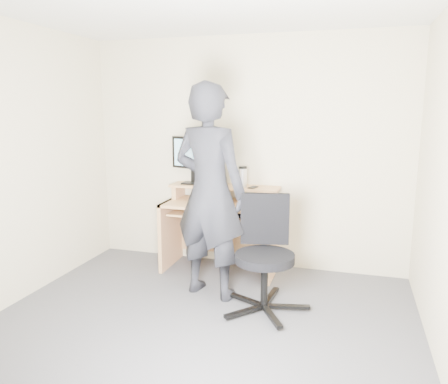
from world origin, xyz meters
The scene contains 13 objects.
ground centered at (0.00, 0.00, 0.00)m, with size 3.50×3.50×0.00m, color #57575C.
back_wall centered at (0.00, 1.75, 1.25)m, with size 3.50×0.02×2.50m, color beige.
desk centered at (-0.20, 1.53, 0.55)m, with size 1.20×0.60×0.91m.
monitor centered at (-0.56, 1.60, 1.22)m, with size 0.54×0.20×0.52m.
external_drive centered at (-0.26, 1.60, 1.01)m, with size 0.07×0.13×0.20m, color black.
travel_mug centered at (0.01, 1.58, 1.01)m, with size 0.09×0.09×0.20m, color silver.
smartphone centered at (0.13, 1.56, 0.92)m, with size 0.07×0.13×0.01m, color black.
charger centered at (-0.32, 1.54, 0.93)m, with size 0.04×0.04×0.04m, color black.
headphones centered at (-0.38, 1.66, 0.92)m, with size 0.16×0.16×0.02m, color silver.
keyboard centered at (-0.14, 1.36, 0.67)m, with size 0.46×0.18×0.03m, color black.
mouse centered at (0.10, 1.35, 0.77)m, with size 0.10×0.06×0.04m, color black.
office_chair centered at (0.43, 0.70, 0.53)m, with size 0.77×0.76×0.97m.
person centered at (-0.11, 0.83, 0.99)m, with size 0.72×0.47×1.97m, color black.
Camera 1 is at (1.13, -2.89, 1.75)m, focal length 35.00 mm.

